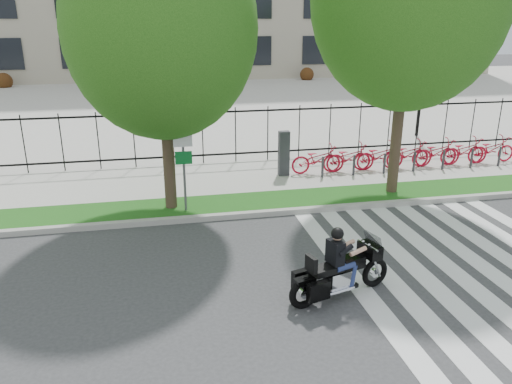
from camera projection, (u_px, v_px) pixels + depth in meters
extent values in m
plane|color=#343336|center=(253.00, 297.00, 9.74)|extent=(120.00, 120.00, 0.00)
cube|color=#A2A099|center=(223.00, 216.00, 13.50)|extent=(60.00, 0.20, 0.15)
cube|color=#164812|center=(219.00, 206.00, 14.29)|extent=(60.00, 1.50, 0.15)
cube|color=#ABA8A0|center=(209.00, 179.00, 16.60)|extent=(60.00, 3.50, 0.15)
cube|color=#ABA8A0|center=(179.00, 100.00, 32.83)|extent=(80.00, 34.00, 0.10)
cylinder|color=black|center=(421.00, 93.00, 22.08)|extent=(0.14, 0.14, 4.00)
cylinder|color=black|center=(426.00, 49.00, 21.45)|extent=(0.06, 0.70, 0.70)
sphere|color=white|center=(418.00, 47.00, 21.35)|extent=(0.36, 0.36, 0.36)
sphere|color=white|center=(433.00, 46.00, 21.48)|extent=(0.36, 0.36, 0.36)
cylinder|color=#3E3022|center=(168.00, 149.00, 13.46)|extent=(0.32, 0.32, 3.31)
ellipsoid|color=#1D5012|center=(161.00, 28.00, 12.43)|extent=(4.88, 4.88, 5.61)
cylinder|color=#3E3022|center=(397.00, 127.00, 14.63)|extent=(0.32, 0.32, 3.94)
cube|color=#2D2D33|center=(284.00, 153.00, 16.57)|extent=(0.35, 0.25, 1.50)
imported|color=#B00C23|center=(318.00, 159.00, 16.89)|extent=(1.85, 0.64, 0.97)
cylinder|color=#2D2D33|center=(323.00, 167.00, 16.47)|extent=(0.08, 0.08, 0.70)
imported|color=#B00C23|center=(349.00, 157.00, 17.10)|extent=(1.85, 0.64, 0.97)
cylinder|color=#2D2D33|center=(354.00, 165.00, 16.68)|extent=(0.08, 0.08, 0.70)
imported|color=#B00C23|center=(378.00, 156.00, 17.31)|extent=(1.85, 0.64, 0.97)
cylinder|color=#2D2D33|center=(384.00, 163.00, 16.89)|extent=(0.08, 0.08, 0.70)
imported|color=#B00C23|center=(408.00, 154.00, 17.52)|extent=(1.85, 0.64, 0.97)
cylinder|color=#2D2D33|center=(414.00, 162.00, 17.10)|extent=(0.08, 0.08, 0.70)
imported|color=#B00C23|center=(436.00, 153.00, 17.73)|extent=(1.85, 0.64, 0.97)
cylinder|color=#2D2D33|center=(443.00, 160.00, 17.31)|extent=(0.08, 0.08, 0.70)
imported|color=#B00C23|center=(464.00, 151.00, 17.93)|extent=(1.85, 0.64, 0.97)
cylinder|color=#2D2D33|center=(472.00, 158.00, 17.52)|extent=(0.08, 0.08, 0.70)
imported|color=#B00C23|center=(491.00, 149.00, 18.14)|extent=(1.85, 0.64, 0.97)
cylinder|color=#2D2D33|center=(499.00, 157.00, 17.73)|extent=(0.08, 0.08, 0.70)
cylinder|color=#59595B|center=(184.00, 166.00, 13.34)|extent=(0.07, 0.07, 2.50)
cube|color=white|center=(182.00, 136.00, 13.03)|extent=(0.50, 0.03, 0.60)
cube|color=#0C6626|center=(184.00, 158.00, 13.23)|extent=(0.45, 0.03, 0.35)
torus|color=black|center=(375.00, 273.00, 10.06)|extent=(0.62, 0.28, 0.61)
torus|color=black|center=(304.00, 293.00, 9.32)|extent=(0.66, 0.31, 0.65)
cube|color=black|center=(370.00, 250.00, 9.80)|extent=(0.39, 0.54, 0.27)
cube|color=#26262B|center=(373.00, 240.00, 9.76)|extent=(0.25, 0.46, 0.27)
cube|color=silver|center=(339.00, 278.00, 9.63)|extent=(0.60, 0.44, 0.36)
cube|color=black|center=(351.00, 262.00, 9.65)|extent=(0.55, 0.43, 0.23)
cube|color=black|center=(327.00, 269.00, 9.41)|extent=(0.69, 0.48, 0.12)
cube|color=black|center=(311.00, 264.00, 9.19)|extent=(0.17, 0.31, 0.30)
cube|color=black|center=(319.00, 291.00, 9.10)|extent=(0.47, 0.26, 0.36)
cube|color=black|center=(303.00, 278.00, 9.55)|extent=(0.47, 0.26, 0.36)
cube|color=black|center=(335.00, 252.00, 9.38)|extent=(0.30, 0.40, 0.46)
sphere|color=tan|center=(337.00, 235.00, 9.28)|extent=(0.20, 0.20, 0.20)
sphere|color=black|center=(337.00, 234.00, 9.27)|extent=(0.24, 0.24, 0.24)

